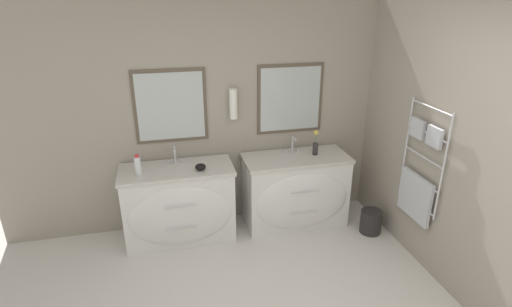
{
  "coord_description": "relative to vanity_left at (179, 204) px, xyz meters",
  "views": [
    {
      "loc": [
        -0.71,
        -1.89,
        2.54
      ],
      "look_at": [
        0.14,
        1.6,
        1.08
      ],
      "focal_mm": 28.0,
      "sensor_mm": 36.0,
      "label": 1
    }
  ],
  "objects": [
    {
      "name": "toiletry_bottle",
      "position": [
        -0.37,
        -0.05,
        0.51
      ],
      "size": [
        0.06,
        0.06,
        0.22
      ],
      "color": "silver",
      "rests_on": "vanity_left"
    },
    {
      "name": "amenity_bowl",
      "position": [
        0.24,
        -0.07,
        0.44
      ],
      "size": [
        0.11,
        0.11,
        0.07
      ],
      "color": "black",
      "rests_on": "vanity_left"
    },
    {
      "name": "flower_vase",
      "position": [
        1.55,
        0.05,
        0.53
      ],
      "size": [
        0.06,
        0.06,
        0.29
      ],
      "color": "#332D2D",
      "rests_on": "vanity_right"
    },
    {
      "name": "waste_bin",
      "position": [
        2.09,
        -0.39,
        -0.28
      ],
      "size": [
        0.24,
        0.24,
        0.27
      ],
      "color": "#282626",
      "rests_on": "ground_plane"
    },
    {
      "name": "vanity_right",
      "position": [
        1.32,
        0.0,
        0.0
      ],
      "size": [
        1.18,
        0.6,
        0.83
      ],
      "color": "white",
      "rests_on": "ground_plane"
    },
    {
      "name": "faucet_right",
      "position": [
        1.32,
        0.16,
        0.5
      ],
      "size": [
        0.17,
        0.12,
        0.19
      ],
      "color": "silver",
      "rests_on": "vanity_right"
    },
    {
      "name": "wall_back",
      "position": [
        0.62,
        0.35,
        0.88
      ],
      "size": [
        4.95,
        0.17,
        2.6
      ],
      "color": "#9E9384",
      "rests_on": "ground_plane"
    },
    {
      "name": "vanity_left",
      "position": [
        0.0,
        0.0,
        0.0
      ],
      "size": [
        1.18,
        0.6,
        0.83
      ],
      "color": "white",
      "rests_on": "ground_plane"
    },
    {
      "name": "wall_right",
      "position": [
        2.33,
        -0.93,
        0.87
      ],
      "size": [
        0.13,
        4.42,
        2.6
      ],
      "color": "#9E9384",
      "rests_on": "ground_plane"
    },
    {
      "name": "faucet_left",
      "position": [
        0.0,
        0.16,
        0.5
      ],
      "size": [
        0.17,
        0.12,
        0.19
      ],
      "color": "silver",
      "rests_on": "vanity_left"
    }
  ]
}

